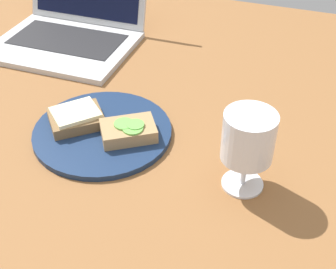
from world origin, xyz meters
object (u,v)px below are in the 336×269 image
sandwich_with_cucumber (128,130)px  laptop (72,22)px  wine_glass (248,140)px  sandwich_with_cheese (76,117)px  plate (103,132)px

sandwich_with_cucumber → laptop: size_ratio=0.36×
sandwich_with_cucumber → wine_glass: size_ratio=0.84×
sandwich_with_cucumber → laptop: bearing=131.5°
sandwich_with_cheese → sandwich_with_cucumber: (10.47, -0.40, 0.03)cm
wine_glass → plate: bearing=170.9°
plate → laptop: 39.56cm
plate → wine_glass: bearing=-9.1°
sandwich_with_cheese → laptop: (-17.88, 31.69, 2.10)cm
sandwich_with_cheese → plate: bearing=-2.1°
plate → sandwich_with_cucumber: bearing=-2.2°
plate → wine_glass: wine_glass is taller
sandwich_with_cheese → wine_glass: wine_glass is taller
plate → laptop: (-23.10, 31.88, 3.91)cm
sandwich_with_cucumber → wine_glass: bearing=-10.8°
sandwich_with_cucumber → wine_glass: (21.24, -4.06, 6.74)cm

